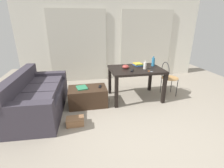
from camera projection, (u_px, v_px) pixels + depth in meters
The scene contains 16 objects.
ground_plane at pixel (130, 104), 3.83m from camera, with size 7.49×7.49×0.00m, color gray.
wall_back at pixel (113, 40), 5.18m from camera, with size 5.63×0.10×2.50m, color silver.
curtains at pixel (114, 46), 5.16m from camera, with size 3.84×0.03×2.13m.
couch at pixel (37, 98), 3.40m from camera, with size 1.00×1.90×0.83m.
coffee_table at pixel (88, 96), 3.72m from camera, with size 0.84×0.54×0.41m.
craft_table at pixel (136, 73), 3.90m from camera, with size 1.22×0.88×0.76m.
wire_chair at pixel (168, 75), 4.11m from camera, with size 0.42×0.42×0.87m.
bottle_near at pixel (153, 62), 4.03m from camera, with size 0.08×0.08×0.24m.
bottle_far at pixel (145, 65), 3.78m from camera, with size 0.07×0.07×0.20m.
bowl at pixel (126, 67), 3.83m from camera, with size 0.16×0.16×0.09m, color #9E3833.
book_stack at pixel (138, 64), 4.10m from camera, with size 0.22×0.27×0.06m.
tv_remote_on_table at pixel (132, 70), 3.65m from camera, with size 0.04×0.17×0.03m, color black.
scissors at pixel (150, 71), 3.63m from camera, with size 0.10×0.10×0.00m.
tv_remote_primary at pixel (100, 86), 3.71m from camera, with size 0.05×0.15×0.02m, color black.
magazine at pixel (82, 88), 3.64m from camera, with size 0.22×0.28×0.02m, color #2D7F56.
shoebox at pixel (75, 121), 3.04m from camera, with size 0.32×0.21×0.14m.
Camera 1 is at (-1.09, -2.10, 1.80)m, focal length 26.46 mm.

